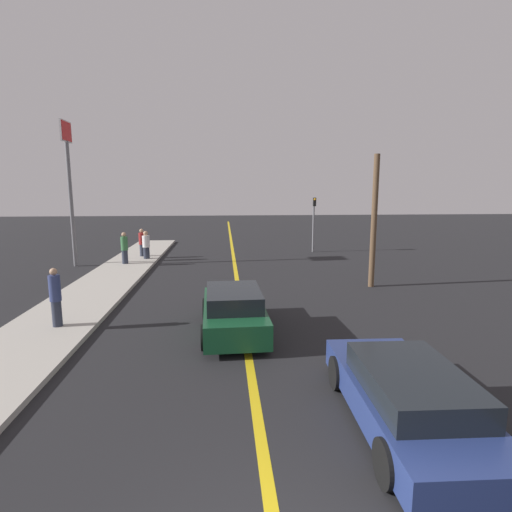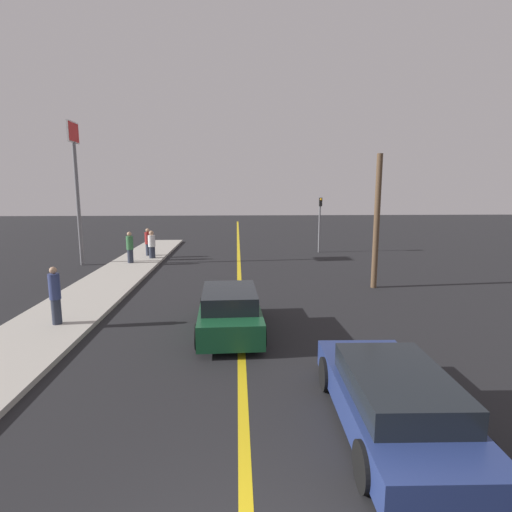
% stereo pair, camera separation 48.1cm
% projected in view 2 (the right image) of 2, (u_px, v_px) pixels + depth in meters
% --- Properties ---
extents(road_center_line, '(0.20, 60.00, 0.01)m').
position_uv_depth(road_center_line, '(239.00, 266.00, 21.54)').
color(road_center_line, gold).
rests_on(road_center_line, ground_plane).
extents(sidewalk_left, '(2.68, 28.42, 0.15)m').
position_uv_depth(sidewalk_left, '(109.00, 282.00, 17.53)').
color(sidewalk_left, '#ADA89E').
rests_on(sidewalk_left, ground_plane).
extents(car_near_right_lane, '(1.98, 4.53, 1.18)m').
position_uv_depth(car_near_right_lane, '(393.00, 399.00, 6.80)').
color(car_near_right_lane, navy).
rests_on(car_near_right_lane, ground_plane).
extents(car_ahead_center, '(1.94, 4.09, 1.32)m').
position_uv_depth(car_ahead_center, '(230.00, 311.00, 11.54)').
color(car_ahead_center, '#144728').
rests_on(car_ahead_center, ground_plane).
extents(pedestrian_near_curb, '(0.32, 0.32, 1.74)m').
position_uv_depth(pedestrian_near_curb, '(55.00, 295.00, 11.79)').
color(pedestrian_near_curb, '#282D3D').
rests_on(pedestrian_near_curb, sidewalk_left).
extents(pedestrian_mid_group, '(0.37, 0.37, 1.70)m').
position_uv_depth(pedestrian_mid_group, '(130.00, 247.00, 21.67)').
color(pedestrian_mid_group, '#282D3D').
rests_on(pedestrian_mid_group, sidewalk_left).
extents(pedestrian_far_standing, '(0.41, 0.41, 1.60)m').
position_uv_depth(pedestrian_far_standing, '(152.00, 245.00, 23.19)').
color(pedestrian_far_standing, '#282D3D').
rests_on(pedestrian_far_standing, sidewalk_left).
extents(pedestrian_by_sign, '(0.36, 0.36, 1.64)m').
position_uv_depth(pedestrian_by_sign, '(148.00, 242.00, 24.06)').
color(pedestrian_by_sign, '#282D3D').
rests_on(pedestrian_by_sign, sidewalk_left).
extents(traffic_light, '(0.18, 0.40, 3.57)m').
position_uv_depth(traffic_light, '(320.00, 219.00, 25.92)').
color(traffic_light, slate).
rests_on(traffic_light, ground_plane).
extents(roadside_sign, '(0.20, 1.38, 7.58)m').
position_uv_depth(roadside_sign, '(75.00, 169.00, 21.05)').
color(roadside_sign, slate).
rests_on(roadside_sign, ground_plane).
extents(utility_pole, '(0.24, 0.24, 5.54)m').
position_uv_depth(utility_pole, '(377.00, 222.00, 16.47)').
color(utility_pole, brown).
rests_on(utility_pole, ground_plane).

